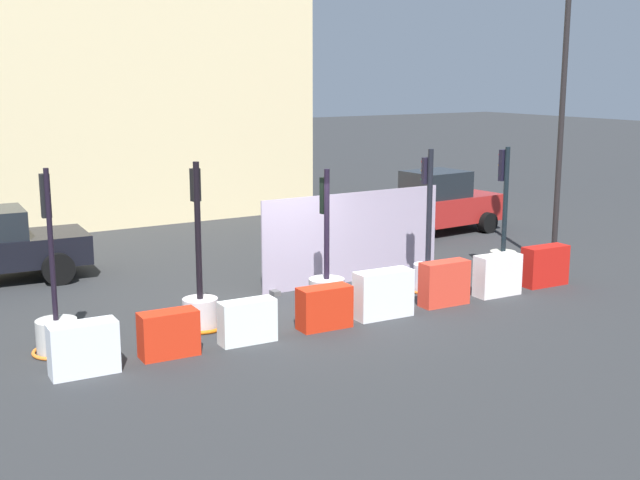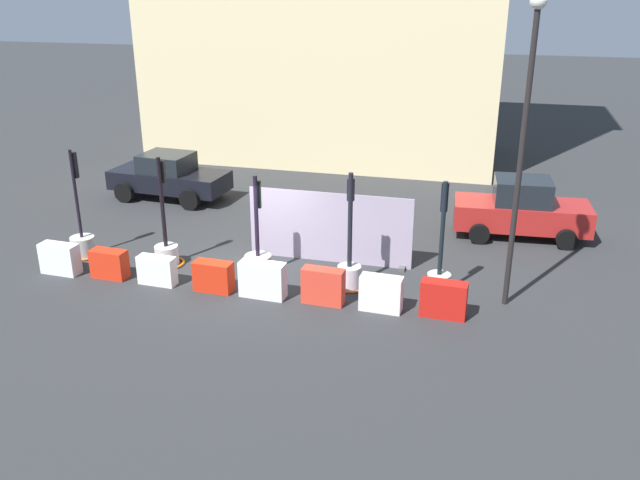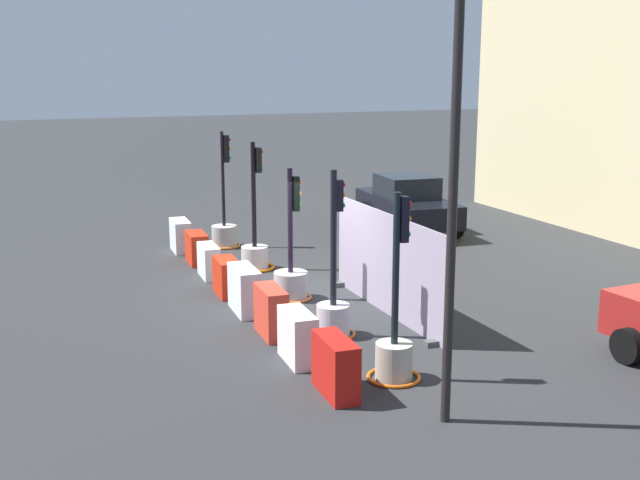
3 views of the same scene
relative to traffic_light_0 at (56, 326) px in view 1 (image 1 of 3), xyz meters
The scene contains 17 objects.
ground_plane 5.21m from the traffic_light_0, ahead, with size 120.00×120.00×0.00m, color #2B2D2F.
traffic_light_0 is the anchor object (origin of this frame).
traffic_light_1 2.61m from the traffic_light_0, ahead, with size 0.95×0.95×3.07m.
traffic_light_2 5.32m from the traffic_light_0, ahead, with size 0.89×0.89×2.78m.
traffic_light_3 7.84m from the traffic_light_0, ahead, with size 0.83×0.83×3.06m.
traffic_light_4 10.11m from the traffic_light_0, ahead, with size 0.86×0.86×2.99m.
construction_barrier_0 1.23m from the traffic_light_0, 84.98° to the right, with size 1.07×0.47×0.84m.
construction_barrier_1 1.91m from the traffic_light_0, 36.30° to the right, with size 0.98×0.47×0.77m.
construction_barrier_2 3.19m from the traffic_light_0, 21.82° to the right, with size 1.01×0.41×0.76m.
construction_barrier_3 4.69m from the traffic_light_0, 14.65° to the right, with size 1.01×0.48×0.78m.
construction_barrier_4 5.99m from the traffic_light_0, 11.47° to the right, with size 1.17×0.48×0.92m.
construction_barrier_5 7.50m from the traffic_light_0, ahead, with size 1.05×0.44×0.90m.
construction_barrier_6 8.93m from the traffic_light_0, ahead, with size 1.03×0.46×0.87m.
construction_barrier_7 10.38m from the traffic_light_0, ahead, with size 1.09×0.46×0.88m.
car_red_compact 13.07m from the traffic_light_0, 21.84° to the left, with size 4.15×2.22×1.82m.
street_lamp_post 12.40m from the traffic_light_0, ahead, with size 0.36×0.36×7.19m.
site_fence_panel 7.09m from the traffic_light_0, 11.56° to the left, with size 4.63×0.50×2.02m.
Camera 1 is at (-8.32, -13.43, 4.63)m, focal length 46.12 mm.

